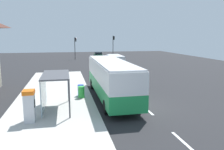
{
  "coord_description": "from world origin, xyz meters",
  "views": [
    {
      "loc": [
        -5.42,
        -15.71,
        5.26
      ],
      "look_at": [
        -1.0,
        5.52,
        1.5
      ],
      "focal_mm": 36.24,
      "sensor_mm": 36.0,
      "label": 1
    }
  ],
  "objects_px": {
    "traffic_light_near_side": "(113,44)",
    "bus_shelter": "(51,83)",
    "traffic_light_far_side": "(75,45)",
    "bus": "(111,77)",
    "recycling_bin_green": "(81,92)",
    "recycling_bin_blue": "(81,90)",
    "ticket_machine": "(29,106)",
    "white_van": "(115,61)",
    "sedan_near": "(98,55)"
  },
  "relations": [
    {
      "from": "sedan_near",
      "to": "recycling_bin_blue",
      "type": "xyz_separation_m",
      "value": [
        -6.5,
        -34.14,
        -0.14
      ]
    },
    {
      "from": "traffic_light_near_side",
      "to": "bus_shelter",
      "type": "height_order",
      "value": "traffic_light_near_side"
    },
    {
      "from": "bus",
      "to": "traffic_light_near_side",
      "type": "xyz_separation_m",
      "value": [
        7.21,
        32.6,
        1.67
      ]
    },
    {
      "from": "bus_shelter",
      "to": "ticket_machine",
      "type": "bearing_deg",
      "value": -119.71
    },
    {
      "from": "ticket_machine",
      "to": "traffic_light_far_side",
      "type": "distance_m",
      "value": 38.36
    },
    {
      "from": "bus",
      "to": "traffic_light_far_side",
      "type": "distance_m",
      "value": 33.46
    },
    {
      "from": "bus",
      "to": "white_van",
      "type": "xyz_separation_m",
      "value": [
        3.91,
        15.86,
        -0.5
      ]
    },
    {
      "from": "white_van",
      "to": "sedan_near",
      "type": "distance_m",
      "value": 19.12
    },
    {
      "from": "white_van",
      "to": "recycling_bin_green",
      "type": "xyz_separation_m",
      "value": [
        -6.4,
        -15.73,
        -0.69
      ]
    },
    {
      "from": "sedan_near",
      "to": "bus_shelter",
      "type": "bearing_deg",
      "value": -103.06
    },
    {
      "from": "sedan_near",
      "to": "traffic_light_near_side",
      "type": "xyz_separation_m",
      "value": [
        3.2,
        -2.37,
        2.72
      ]
    },
    {
      "from": "white_van",
      "to": "ticket_machine",
      "type": "xyz_separation_m",
      "value": [
        -9.8,
        -20.49,
        -0.17
      ]
    },
    {
      "from": "ticket_machine",
      "to": "recycling_bin_blue",
      "type": "bearing_deg",
      "value": 58.15
    },
    {
      "from": "recycling_bin_green",
      "to": "bus_shelter",
      "type": "relative_size",
      "value": 0.24
    },
    {
      "from": "bus",
      "to": "recycling_bin_blue",
      "type": "height_order",
      "value": "bus"
    },
    {
      "from": "sedan_near",
      "to": "traffic_light_far_side",
      "type": "distance_m",
      "value": 6.15
    },
    {
      "from": "recycling_bin_green",
      "to": "recycling_bin_blue",
      "type": "bearing_deg",
      "value": 90.0
    },
    {
      "from": "white_van",
      "to": "traffic_light_far_side",
      "type": "bearing_deg",
      "value": 106.81
    },
    {
      "from": "traffic_light_far_side",
      "to": "bus_shelter",
      "type": "distance_m",
      "value": 36.13
    },
    {
      "from": "recycling_bin_green",
      "to": "bus_shelter",
      "type": "height_order",
      "value": "bus_shelter"
    },
    {
      "from": "traffic_light_far_side",
      "to": "sedan_near",
      "type": "bearing_deg",
      "value": 16.21
    },
    {
      "from": "white_van",
      "to": "traffic_light_far_side",
      "type": "distance_m",
      "value": 18.43
    },
    {
      "from": "white_van",
      "to": "sedan_near",
      "type": "height_order",
      "value": "white_van"
    },
    {
      "from": "bus",
      "to": "traffic_light_far_side",
      "type": "height_order",
      "value": "traffic_light_far_side"
    },
    {
      "from": "sedan_near",
      "to": "ticket_machine",
      "type": "xyz_separation_m",
      "value": [
        -9.89,
        -39.6,
        0.38
      ]
    },
    {
      "from": "bus_shelter",
      "to": "white_van",
      "type": "bearing_deg",
      "value": 64.94
    },
    {
      "from": "bus_shelter",
      "to": "recycling_bin_green",
      "type": "bearing_deg",
      "value": 50.58
    },
    {
      "from": "sedan_near",
      "to": "ticket_machine",
      "type": "bearing_deg",
      "value": -104.02
    },
    {
      "from": "sedan_near",
      "to": "bus_shelter",
      "type": "relative_size",
      "value": 1.12
    },
    {
      "from": "ticket_machine",
      "to": "bus_shelter",
      "type": "distance_m",
      "value": 2.56
    },
    {
      "from": "traffic_light_near_side",
      "to": "ticket_machine",
      "type": "bearing_deg",
      "value": -109.37
    },
    {
      "from": "bus",
      "to": "sedan_near",
      "type": "distance_m",
      "value": 35.22
    },
    {
      "from": "ticket_machine",
      "to": "traffic_light_near_side",
      "type": "relative_size",
      "value": 0.37
    },
    {
      "from": "sedan_near",
      "to": "ticket_machine",
      "type": "relative_size",
      "value": 2.31
    },
    {
      "from": "traffic_light_far_side",
      "to": "bus",
      "type": "bearing_deg",
      "value": -87.62
    },
    {
      "from": "traffic_light_near_side",
      "to": "traffic_light_far_side",
      "type": "bearing_deg",
      "value": 174.68
    },
    {
      "from": "bus_shelter",
      "to": "traffic_light_far_side",
      "type": "bearing_deg",
      "value": 84.74
    },
    {
      "from": "sedan_near",
      "to": "recycling_bin_green",
      "type": "distance_m",
      "value": 35.44
    },
    {
      "from": "ticket_machine",
      "to": "bus",
      "type": "bearing_deg",
      "value": 38.21
    },
    {
      "from": "bus",
      "to": "traffic_light_far_side",
      "type": "relative_size",
      "value": 2.23
    },
    {
      "from": "sedan_near",
      "to": "ticket_machine",
      "type": "height_order",
      "value": "ticket_machine"
    },
    {
      "from": "traffic_light_near_side",
      "to": "bus_shelter",
      "type": "relative_size",
      "value": 1.33
    },
    {
      "from": "ticket_machine",
      "to": "recycling_bin_green",
      "type": "relative_size",
      "value": 2.04
    },
    {
      "from": "bus",
      "to": "recycling_bin_blue",
      "type": "xyz_separation_m",
      "value": [
        -2.49,
        0.83,
        -1.19
      ]
    },
    {
      "from": "traffic_light_far_side",
      "to": "white_van",
      "type": "bearing_deg",
      "value": -73.19
    },
    {
      "from": "sedan_near",
      "to": "white_van",
      "type": "bearing_deg",
      "value": -90.29
    },
    {
      "from": "bus",
      "to": "recycling_bin_blue",
      "type": "bearing_deg",
      "value": 161.46
    },
    {
      "from": "recycling_bin_green",
      "to": "bus_shelter",
      "type": "distance_m",
      "value": 3.77
    },
    {
      "from": "white_van",
      "to": "traffic_light_near_side",
      "type": "height_order",
      "value": "traffic_light_near_side"
    },
    {
      "from": "recycling_bin_blue",
      "to": "recycling_bin_green",
      "type": "bearing_deg",
      "value": -90.0
    }
  ]
}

